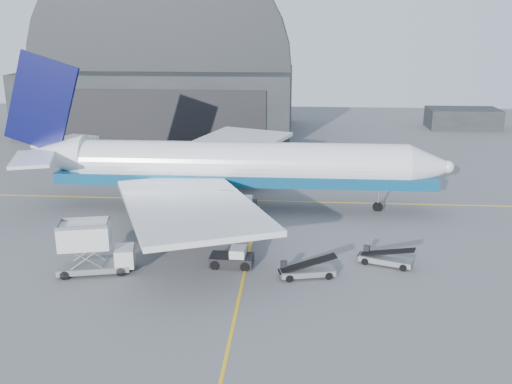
# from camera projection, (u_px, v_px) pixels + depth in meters

# --- Properties ---
(ground) EXTENTS (200.00, 200.00, 0.00)m
(ground) POSITION_uv_depth(u_px,v_px,m) (245.00, 269.00, 50.53)
(ground) COLOR #565659
(ground) RESTS_ON ground
(taxi_lines) EXTENTS (80.00, 42.12, 0.02)m
(taxi_lines) POSITION_uv_depth(u_px,v_px,m) (256.00, 221.00, 62.63)
(taxi_lines) COLOR yellow
(taxi_lines) RESTS_ON ground
(hangar) EXTENTS (50.00, 28.30, 28.00)m
(hangar) POSITION_uv_depth(u_px,v_px,m) (163.00, 82.00, 111.32)
(hangar) COLOR black
(hangar) RESTS_ON ground
(distant_bldg_a) EXTENTS (14.00, 8.00, 4.00)m
(distant_bldg_a) POSITION_uv_depth(u_px,v_px,m) (462.00, 128.00, 116.64)
(distant_bldg_a) COLOR black
(distant_bldg_a) RESTS_ON ground
(airliner) EXTENTS (51.74, 50.17, 18.16)m
(airliner) POSITION_uv_depth(u_px,v_px,m) (226.00, 166.00, 65.71)
(airliner) COLOR white
(airliner) RESTS_ON ground
(catering_truck) EXTENTS (6.86, 3.79, 4.46)m
(catering_truck) POSITION_uv_depth(u_px,v_px,m) (92.00, 249.00, 49.17)
(catering_truck) COLOR slate
(catering_truck) RESTS_ON ground
(pushback_tug) EXTENTS (3.94, 2.42, 1.78)m
(pushback_tug) POSITION_uv_depth(u_px,v_px,m) (233.00, 259.00, 51.06)
(pushback_tug) COLOR black
(pushback_tug) RESTS_ON ground
(belt_loader_a) EXTENTS (5.11, 2.60, 1.91)m
(belt_loader_a) POSITION_uv_depth(u_px,v_px,m) (306.00, 271.00, 48.81)
(belt_loader_a) COLOR slate
(belt_loader_a) RESTS_ON ground
(belt_loader_b) EXTENTS (5.04, 3.07, 1.90)m
(belt_loader_b) POSITION_uv_depth(u_px,v_px,m) (385.00, 258.00, 51.29)
(belt_loader_b) COLOR slate
(belt_loader_b) RESTS_ON ground
(traffic_cone) EXTENTS (0.34, 0.34, 0.50)m
(traffic_cone) POSITION_uv_depth(u_px,v_px,m) (194.00, 236.00, 57.72)
(traffic_cone) COLOR #FF3608
(traffic_cone) RESTS_ON ground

